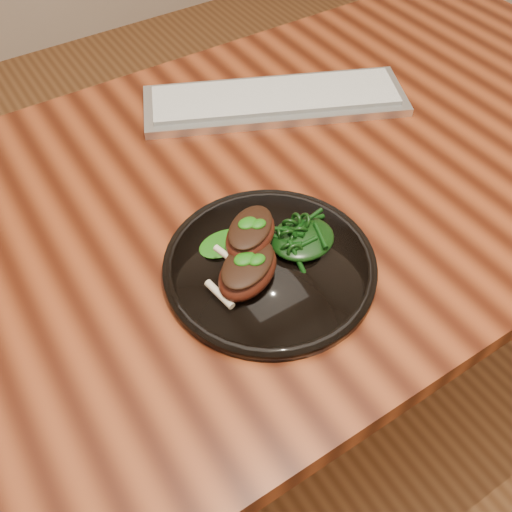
{
  "coord_description": "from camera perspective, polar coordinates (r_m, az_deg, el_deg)",
  "views": [
    {
      "loc": [
        -0.38,
        -0.56,
        1.35
      ],
      "look_at": [
        -0.11,
        -0.14,
        0.78
      ],
      "focal_mm": 40.0,
      "sensor_mm": 36.0,
      "label": 1
    }
  ],
  "objects": [
    {
      "name": "lamb_chop_front",
      "position": [
        0.73,
        -0.86,
        -1.38
      ],
      "size": [
        0.12,
        0.11,
        0.05
      ],
      "color": "#48180D",
      "rests_on": "plate"
    },
    {
      "name": "greens_heap",
      "position": [
        0.78,
        4.68,
        2.06
      ],
      "size": [
        0.09,
        0.09,
        0.03
      ],
      "color": "black",
      "rests_on": "plate"
    },
    {
      "name": "lamb_chop_back",
      "position": [
        0.75,
        -0.6,
        2.27
      ],
      "size": [
        0.11,
        0.1,
        0.04
      ],
      "color": "#48180D",
      "rests_on": "plate"
    },
    {
      "name": "desk",
      "position": [
        0.96,
        0.82,
        3.76
      ],
      "size": [
        1.6,
        0.8,
        0.75
      ],
      "color": "#371106",
      "rests_on": "ground"
    },
    {
      "name": "keyboard",
      "position": [
        1.06,
        1.94,
        15.36
      ],
      "size": [
        0.49,
        0.32,
        0.02
      ],
      "color": "silver",
      "rests_on": "desk"
    },
    {
      "name": "herb_smear",
      "position": [
        0.79,
        -3.29,
        1.27
      ],
      "size": [
        0.07,
        0.05,
        0.0
      ],
      "primitive_type": "ellipsoid",
      "color": "#0D4A07",
      "rests_on": "plate"
    },
    {
      "name": "plate",
      "position": [
        0.77,
        1.38,
        -0.99
      ],
      "size": [
        0.29,
        0.29,
        0.02
      ],
      "color": "black",
      "rests_on": "desk"
    }
  ]
}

